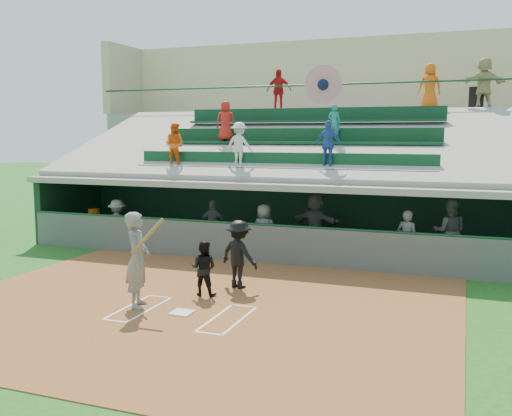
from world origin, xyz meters
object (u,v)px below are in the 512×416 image
(batter_at_plate, at_px, (138,260))
(water_cooler, at_px, (94,214))
(trash_bin, at_px, (476,98))
(catcher, at_px, (204,268))
(white_table, at_px, (96,229))
(home_plate, at_px, (182,313))

(batter_at_plate, relative_size, water_cooler, 5.21)
(trash_bin, bearing_deg, batter_at_plate, -118.22)
(catcher, relative_size, water_cooler, 3.21)
(trash_bin, bearing_deg, water_cooler, -153.00)
(catcher, xyz_separation_m, trash_bin, (5.75, 11.19, 4.35))
(batter_at_plate, xyz_separation_m, white_table, (-5.58, 6.24, -0.67))
(home_plate, bearing_deg, water_cooler, 136.83)
(batter_at_plate, distance_m, trash_bin, 14.68)
(white_table, height_order, trash_bin, trash_bin)
(batter_at_plate, height_order, catcher, batter_at_plate)
(batter_at_plate, xyz_separation_m, catcher, (0.93, 1.27, -0.40))
(catcher, bearing_deg, water_cooler, -41.54)
(batter_at_plate, bearing_deg, home_plate, -4.93)
(batter_at_plate, distance_m, white_table, 8.40)
(catcher, bearing_deg, white_table, -41.99)
(home_plate, height_order, catcher, catcher)
(home_plate, bearing_deg, batter_at_plate, 175.07)
(home_plate, height_order, batter_at_plate, batter_at_plate)
(batter_at_plate, height_order, white_table, batter_at_plate)
(batter_at_plate, bearing_deg, catcher, 53.74)
(home_plate, relative_size, white_table, 0.55)
(batter_at_plate, bearing_deg, trash_bin, 61.78)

